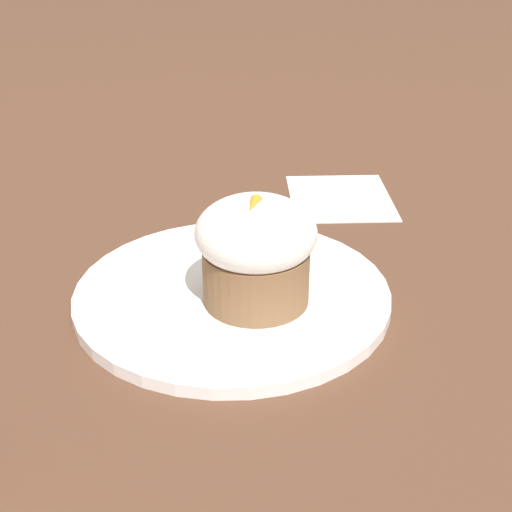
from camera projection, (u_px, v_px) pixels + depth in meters
The scene contains 5 objects.
ground_plane at pixel (232, 300), 0.59m from camera, with size 4.00×4.00×0.00m, color #513323.
dessert_plate at pixel (232, 294), 0.59m from camera, with size 0.26×0.26×0.01m.
carrot_cake at pixel (256, 250), 0.55m from camera, with size 0.09×0.09×0.09m.
spoon at pixel (232, 277), 0.60m from camera, with size 0.11×0.07×0.01m.
paper_napkin at pixel (340, 197), 0.78m from camera, with size 0.16×0.14×0.00m.
Camera 1 is at (0.48, 0.15, 0.31)m, focal length 50.00 mm.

